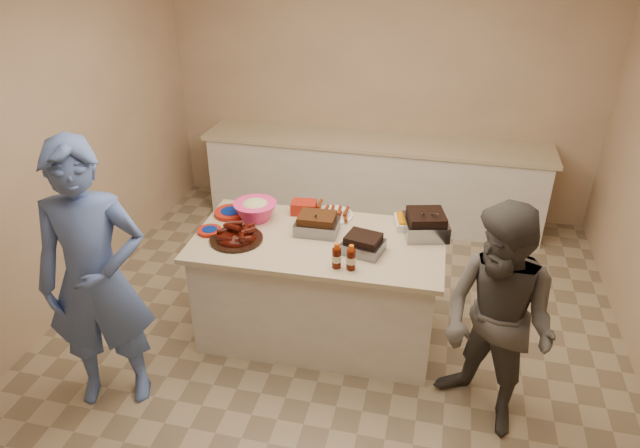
% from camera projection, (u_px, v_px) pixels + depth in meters
% --- Properties ---
extents(room, '(4.50, 5.00, 2.70)m').
position_uv_depth(room, '(329.00, 346.00, 4.45)').
color(room, tan).
rests_on(room, ground).
extents(back_counter, '(3.60, 0.64, 0.90)m').
position_uv_depth(back_counter, '(373.00, 180.00, 6.11)').
color(back_counter, silver).
rests_on(back_counter, ground).
extents(island, '(1.85, 1.00, 0.87)m').
position_uv_depth(island, '(319.00, 332.00, 4.59)').
color(island, silver).
rests_on(island, ground).
extents(rib_platter, '(0.46, 0.46, 0.16)m').
position_uv_depth(rib_platter, '(237.00, 240.00, 4.16)').
color(rib_platter, '#3E0A03').
rests_on(rib_platter, island).
extents(pulled_pork_tray, '(0.32, 0.25, 0.09)m').
position_uv_depth(pulled_pork_tray, '(317.00, 232.00, 4.26)').
color(pulled_pork_tray, '#47230F').
rests_on(pulled_pork_tray, island).
extents(brisket_tray, '(0.31, 0.28, 0.08)m').
position_uv_depth(brisket_tray, '(363.00, 252.00, 4.02)').
color(brisket_tray, black).
rests_on(brisket_tray, island).
extents(roasting_pan, '(0.37, 0.37, 0.12)m').
position_uv_depth(roasting_pan, '(425.00, 234.00, 4.23)').
color(roasting_pan, gray).
rests_on(roasting_pan, island).
extents(coleslaw_bowl, '(0.34, 0.34, 0.23)m').
position_uv_depth(coleslaw_bowl, '(256.00, 218.00, 4.45)').
color(coleslaw_bowl, '#F2317C').
rests_on(coleslaw_bowl, island).
extents(sausage_plate, '(0.35, 0.35, 0.05)m').
position_uv_depth(sausage_plate, '(332.00, 216.00, 4.49)').
color(sausage_plate, silver).
rests_on(sausage_plate, island).
extents(mac_cheese_dish, '(0.34, 0.28, 0.08)m').
position_uv_depth(mac_cheese_dish, '(415.00, 226.00, 4.34)').
color(mac_cheese_dish, orange).
rests_on(mac_cheese_dish, island).
extents(bbq_bottle_a, '(0.06, 0.06, 0.18)m').
position_uv_depth(bbq_bottle_a, '(336.00, 267.00, 3.84)').
color(bbq_bottle_a, '#3D0D03').
rests_on(bbq_bottle_a, island).
extents(bbq_bottle_b, '(0.06, 0.06, 0.18)m').
position_uv_depth(bbq_bottle_b, '(351.00, 269.00, 3.82)').
color(bbq_bottle_b, '#3D0D03').
rests_on(bbq_bottle_b, island).
extents(mustard_bottle, '(0.04, 0.04, 0.11)m').
position_uv_depth(mustard_bottle, '(311.00, 221.00, 4.42)').
color(mustard_bottle, '#F9D800').
rests_on(mustard_bottle, island).
extents(sauce_bowl, '(0.14, 0.05, 0.14)m').
position_uv_depth(sauce_bowl, '(311.00, 225.00, 4.36)').
color(sauce_bowl, silver).
rests_on(sauce_bowl, island).
extents(plate_stack_large, '(0.27, 0.27, 0.03)m').
position_uv_depth(plate_stack_large, '(231.00, 215.00, 4.51)').
color(plate_stack_large, maroon).
rests_on(plate_stack_large, island).
extents(plate_stack_small, '(0.18, 0.18, 0.03)m').
position_uv_depth(plate_stack_small, '(210.00, 232.00, 4.26)').
color(plate_stack_small, maroon).
rests_on(plate_stack_small, island).
extents(plastic_cup, '(0.10, 0.09, 0.10)m').
position_uv_depth(plastic_cup, '(246.00, 213.00, 4.54)').
color(plastic_cup, brown).
rests_on(plastic_cup, island).
extents(basket_stack, '(0.21, 0.17, 0.10)m').
position_uv_depth(basket_stack, '(304.00, 213.00, 4.54)').
color(basket_stack, maroon).
rests_on(basket_stack, island).
extents(guest_blue, '(1.29, 2.00, 0.45)m').
position_uv_depth(guest_blue, '(121.00, 391.00, 4.03)').
color(guest_blue, '#4C68AF').
rests_on(guest_blue, ground).
extents(guest_gray, '(1.59, 1.68, 0.59)m').
position_uv_depth(guest_gray, '(480.00, 415.00, 3.83)').
color(guest_gray, '#534F4A').
rests_on(guest_gray, ground).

